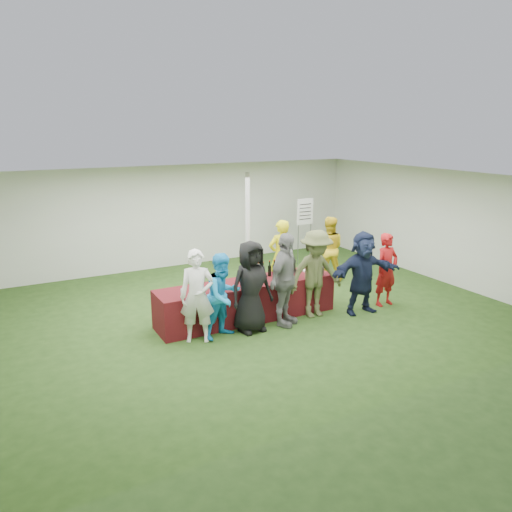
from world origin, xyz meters
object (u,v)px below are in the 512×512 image
customer_3 (285,280)px  customer_6 (387,270)px  wine_list_sign (305,217)px  customer_4 (316,274)px  dump_bucket (319,270)px  staff_pourer (281,256)px  customer_1 (223,296)px  serving_table (247,300)px  customer_0 (197,296)px  customer_5 (362,273)px  customer_2 (251,287)px  staff_back (328,249)px

customer_3 → customer_6: (2.45, -0.06, -0.12)m
wine_list_sign → customer_4: 3.91m
dump_bucket → staff_pourer: 1.34m
wine_list_sign → customer_3: bearing=-128.2°
customer_1 → serving_table: bearing=19.4°
wine_list_sign → customer_4: wine_list_sign is taller
customer_0 → customer_1: bearing=18.9°
customer_5 → customer_6: bearing=13.1°
serving_table → wine_list_sign: wine_list_sign is taller
dump_bucket → customer_1: bearing=-171.3°
customer_6 → customer_0: bearing=173.8°
customer_2 → customer_5: (2.40, -0.23, -0.01)m
customer_2 → customer_5: customer_2 is taller
serving_table → customer_5: (2.19, -0.79, 0.47)m
dump_bucket → customer_5: (0.66, -0.57, 0.00)m
customer_5 → wine_list_sign: bearing=78.5°
staff_pourer → wine_list_sign: bearing=-133.0°
dump_bucket → customer_4: 0.41m
staff_back → customer_3: bearing=72.4°
customer_0 → customer_3: 1.72m
serving_table → wine_list_sign: (3.21, 2.85, 0.94)m
staff_pourer → customer_3: 1.97m
serving_table → staff_back: staff_back is taller
dump_bucket → customer_0: (-2.76, -0.30, -0.01)m
dump_bucket → customer_2: bearing=-168.8°
customer_5 → customer_6: customer_5 is taller
serving_table → customer_5: customer_5 is taller
customer_2 → customer_3: customer_3 is taller
customer_1 → customer_4: customer_4 is taller
staff_back → customer_1: size_ratio=1.02×
serving_table → customer_6: customer_6 is taller
wine_list_sign → customer_1: wine_list_sign is taller
serving_table → customer_5: 2.38m
dump_bucket → customer_3: 1.12m
customer_0 → customer_6: bearing=22.4°
staff_back → customer_1: 4.14m
customer_1 → wine_list_sign: bearing=23.3°
staff_pourer → customer_2: 2.34m
customer_5 → staff_back: bearing=75.4°
customer_0 → customer_5: customer_5 is taller
dump_bucket → customer_3: bearing=-159.4°
serving_table → customer_3: (0.49, -0.61, 0.52)m
serving_table → staff_back: 3.24m
serving_table → customer_5: bearing=-19.8°
serving_table → customer_4: 1.44m
wine_list_sign → customer_3: (-2.72, -3.46, -0.42)m
staff_pourer → customer_1: 2.76m
customer_5 → customer_6: (0.74, 0.12, -0.07)m
staff_pourer → customer_0: (-2.66, -1.64, -0.01)m
customer_1 → staff_pourer: bearing=20.2°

